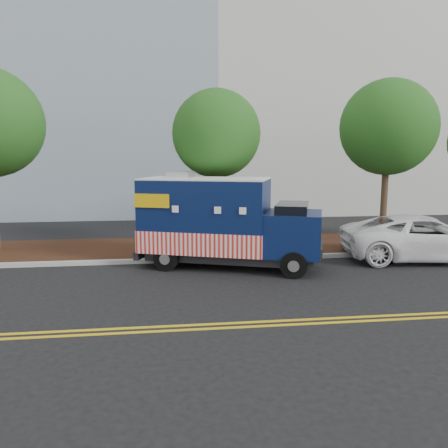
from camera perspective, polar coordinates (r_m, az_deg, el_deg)
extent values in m
plane|color=black|center=(14.02, -3.17, -6.26)|extent=(120.00, 120.00, 0.00)
cube|color=#9E9E99|center=(15.35, -3.55, -4.65)|extent=(120.00, 0.18, 0.15)
cube|color=black|center=(17.40, -4.01, -3.06)|extent=(120.00, 4.00, 0.15)
cube|color=gold|center=(9.80, -1.21, -12.93)|extent=(120.00, 0.10, 0.01)
cube|color=gold|center=(9.57, -1.05, -13.48)|extent=(120.00, 0.10, 0.01)
cube|color=silver|center=(37.40, -2.72, 26.43)|extent=(46.00, 20.00, 30.00)
cylinder|color=#38281C|center=(16.92, -0.98, 2.66)|extent=(0.26, 0.26, 3.67)
sphere|color=#255718|center=(16.85, -1.00, 11.72)|extent=(3.34, 3.34, 3.34)
cylinder|color=#38281C|center=(18.65, 20.16, 2.96)|extent=(0.26, 0.26, 3.84)
sphere|color=#255718|center=(18.61, 20.63, 11.73)|extent=(3.73, 3.73, 3.73)
cube|color=#473828|center=(15.36, -8.60, -0.45)|extent=(0.06, 0.06, 2.40)
cube|color=black|center=(14.58, 0.97, -4.02)|extent=(5.71, 3.57, 0.27)
cube|color=#091640|center=(14.54, -2.38, 1.28)|extent=(4.57, 3.47, 2.32)
cube|color=red|center=(14.67, -2.36, -1.90)|extent=(4.63, 3.54, 0.72)
cube|color=white|center=(14.44, -2.41, 5.93)|extent=(4.57, 3.47, 0.06)
cube|color=#B7B7BA|center=(14.68, -5.71, 6.43)|extent=(0.99, 0.99, 0.21)
cube|color=#091640|center=(14.16, 9.05, -1.20)|extent=(2.34, 2.55, 1.35)
cube|color=black|center=(14.07, 8.91, 1.41)|extent=(1.55, 2.10, 0.63)
cube|color=black|center=(14.22, 12.59, -3.12)|extent=(0.73, 1.84, 0.29)
cube|color=black|center=(15.43, -9.84, -3.33)|extent=(0.90, 2.10, 0.27)
cube|color=#B7B7BA|center=(15.19, -9.87, 1.66)|extent=(0.63, 1.65, 1.84)
cube|color=#B7B7BA|center=(15.58, -0.26, 1.96)|extent=(1.65, 0.63, 1.06)
cube|color=#E5B40C|center=(13.86, -9.44, 3.01)|extent=(1.10, 0.41, 0.43)
cube|color=#E5B40C|center=(16.00, -6.36, 3.83)|extent=(1.10, 0.41, 0.43)
cylinder|color=black|center=(13.36, 9.11, -5.32)|extent=(0.86, 0.53, 0.81)
cylinder|color=black|center=(15.28, 9.57, -3.55)|extent=(0.86, 0.53, 0.81)
cylinder|color=black|center=(14.17, -7.55, -4.47)|extent=(0.86, 0.53, 0.81)
cylinder|color=black|center=(15.99, -5.12, -2.91)|extent=(0.86, 0.53, 0.81)
imported|color=white|center=(17.04, 24.69, -1.65)|extent=(6.00, 3.39, 1.58)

